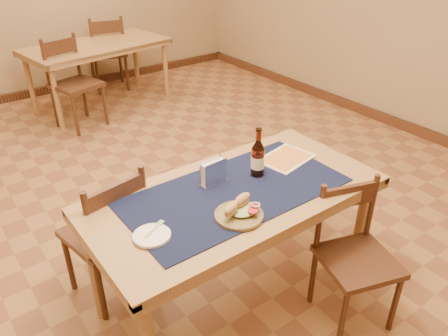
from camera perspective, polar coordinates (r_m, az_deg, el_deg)
room at (r=2.71m, az=-9.22°, el=16.25°), size 6.04×7.04×2.84m
main_table at (r=2.38m, az=1.44°, el=-4.77°), size 1.60×0.80×0.75m
placemat at (r=2.33m, az=1.46°, el=-3.05°), size 1.20×0.60×0.01m
baseboard at (r=3.29m, az=-7.33°, el=-7.22°), size 6.00×7.00×0.10m
back_table at (r=5.50m, az=-16.21°, el=14.49°), size 1.72×1.04×0.75m
chair_main_far at (r=2.61m, az=-14.89°, el=-8.15°), size 0.47×0.47×0.88m
chair_main_near at (r=2.53m, az=16.70°, el=-10.69°), size 0.48×0.48×0.82m
chair_back_near at (r=5.02m, az=-19.06°, el=10.60°), size 0.54×0.54×0.96m
chair_back_far at (r=6.07m, az=-14.96°, el=14.42°), size 0.53×0.53×0.97m
sandwich_plate at (r=2.13m, az=2.06°, el=-5.70°), size 0.24×0.24×0.09m
side_plate at (r=2.04m, az=-9.42°, el=-8.66°), size 0.17×0.17×0.01m
fork at (r=2.07m, az=-8.94°, el=-7.70°), size 0.14×0.08×0.00m
beer_bottle at (r=2.43m, az=4.42°, el=1.27°), size 0.08×0.08×0.28m
napkin_holder at (r=2.37m, az=-1.41°, el=-0.58°), size 0.16×0.07×0.14m
menu_card at (r=2.67m, az=8.09°, el=1.29°), size 0.36×0.29×0.01m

